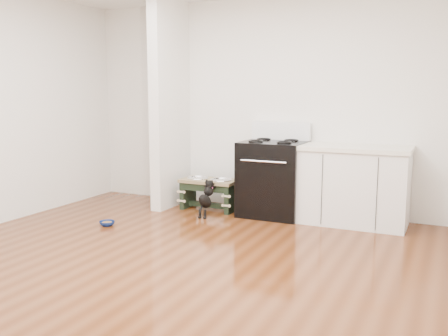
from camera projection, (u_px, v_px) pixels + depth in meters
ground at (163, 267)px, 4.39m from camera, size 5.00×5.00×0.00m
room_shell at (160, 80)px, 4.14m from camera, size 5.00×5.00×5.00m
partition_wall at (170, 105)px, 6.56m from camera, size 0.15×0.80×2.70m
oven_range at (273, 177)px, 6.14m from camera, size 0.76×0.69×1.14m
cabinet_run at (354, 185)px, 5.75m from camera, size 1.24×0.64×0.91m
dog_feeder at (209, 188)px, 6.46m from camera, size 0.73×0.39×0.42m
puppy at (206, 197)px, 6.11m from camera, size 0.13×0.38×0.45m
floor_bowl at (107, 223)px, 5.72m from camera, size 0.19×0.19×0.05m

